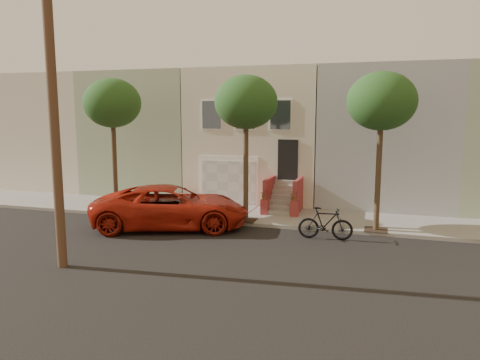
% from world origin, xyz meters
% --- Properties ---
extents(ground, '(90.00, 90.00, 0.00)m').
position_xyz_m(ground, '(0.00, 0.00, 0.00)').
color(ground, black).
rests_on(ground, ground).
extents(sidewalk, '(40.00, 3.70, 0.15)m').
position_xyz_m(sidewalk, '(0.00, 5.35, 0.07)').
color(sidewalk, gray).
rests_on(sidewalk, ground).
extents(house_row, '(33.10, 11.70, 7.00)m').
position_xyz_m(house_row, '(0.00, 11.19, 3.64)').
color(house_row, beige).
rests_on(house_row, sidewalk).
extents(tree_left, '(2.70, 2.57, 6.30)m').
position_xyz_m(tree_left, '(-5.50, 3.90, 5.26)').
color(tree_left, '#2D2116').
rests_on(tree_left, sidewalk).
extents(tree_mid, '(2.70, 2.57, 6.30)m').
position_xyz_m(tree_mid, '(1.00, 3.90, 5.26)').
color(tree_mid, '#2D2116').
rests_on(tree_mid, sidewalk).
extents(tree_right, '(2.70, 2.57, 6.30)m').
position_xyz_m(tree_right, '(6.50, 3.90, 5.26)').
color(tree_right, '#2D2116').
rests_on(tree_right, sidewalk).
extents(utility_pole, '(23.60, 1.22, 10.00)m').
position_xyz_m(utility_pole, '(8.00, -3.20, 5.19)').
color(utility_pole, '#422D1F').
rests_on(utility_pole, ground).
extents(pickup_truck, '(7.12, 4.94, 1.81)m').
position_xyz_m(pickup_truck, '(-1.84, 2.33, 0.90)').
color(pickup_truck, '#AB1F10').
rests_on(pickup_truck, ground).
extents(motorcycle, '(2.12, 0.73, 1.25)m').
position_xyz_m(motorcycle, '(4.63, 2.43, 0.63)').
color(motorcycle, black).
rests_on(motorcycle, ground).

